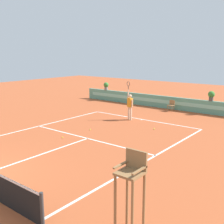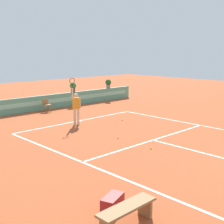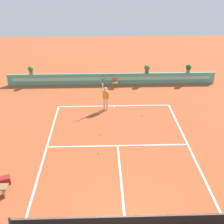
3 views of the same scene
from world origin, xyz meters
TOP-DOWN VIEW (x-y plane):
  - ground_plane at (0.00, 6.00)m, footprint 60.00×60.00m
  - court_lines at (0.00, 6.72)m, footprint 8.32×11.94m
  - back_wall_barrier at (0.00, 16.39)m, footprint 18.00×0.21m
  - ball_kid_chair at (0.24, 15.66)m, footprint 0.44×0.44m
  - bench_courtside at (-5.99, 2.39)m, footprint 1.60×0.44m
  - gear_bag at (-5.68, 3.19)m, footprint 0.78×0.57m
  - tennis_player at (-0.63, 11.26)m, footprint 0.60×0.31m
  - tennis_ball_near_baseline at (-1.10, 5.63)m, footprint 0.07×0.07m
  - tennis_ball_mid_court at (1.88, 10.17)m, footprint 0.07×0.07m
  - tennis_ball_by_sideline at (-0.98, 7.68)m, footprint 0.07×0.07m
  - potted_plant_far_right at (6.63, 16.39)m, footprint 0.48×0.48m
  - potted_plant_right at (3.03, 16.39)m, footprint 0.48×0.48m

SIDE VIEW (x-z plane):
  - ground_plane at x=0.00m, z-range 0.00..0.00m
  - court_lines at x=0.00m, z-range 0.00..0.01m
  - tennis_ball_near_baseline at x=-1.10m, z-range 0.00..0.07m
  - tennis_ball_mid_court at x=1.88m, z-range 0.00..0.07m
  - tennis_ball_by_sideline at x=-0.98m, z-range 0.00..0.07m
  - gear_bag at x=-5.68m, z-range 0.00..0.36m
  - bench_courtside at x=-5.99m, z-range 0.12..0.63m
  - ball_kid_chair at x=0.24m, z-range 0.05..0.90m
  - back_wall_barrier at x=0.00m, z-range 0.00..1.00m
  - tennis_player at x=-0.63m, z-range -0.24..2.34m
  - potted_plant_far_right at x=6.63m, z-range 1.05..1.78m
  - potted_plant_right at x=3.03m, z-range 1.05..1.78m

